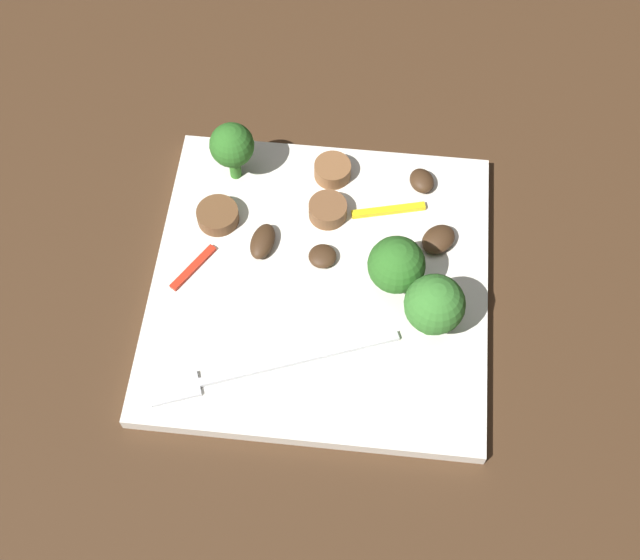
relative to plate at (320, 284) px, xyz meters
name	(u,v)px	position (x,y,z in m)	size (l,w,h in m)	color
ground_plane	(320,288)	(0.00, 0.00, -0.01)	(1.40, 1.40, 0.00)	#422B19
plate	(320,284)	(0.00, 0.00, 0.00)	(0.25, 0.25, 0.01)	white
fork	(257,370)	(0.04, 0.08, 0.01)	(0.17, 0.07, 0.00)	silver
broccoli_floret_0	(434,305)	(-0.08, 0.03, 0.04)	(0.04, 0.04, 0.06)	#408630
broccoli_floret_1	(232,146)	(0.08, -0.09, 0.04)	(0.03, 0.03, 0.06)	#347525
broccoli_floret_2	(397,261)	(-0.05, 0.00, 0.04)	(0.04, 0.04, 0.05)	#347525
sausage_slice_0	(327,210)	(0.00, -0.06, 0.01)	(0.03, 0.03, 0.01)	brown
sausage_slice_1	(218,215)	(0.08, -0.05, 0.01)	(0.03, 0.03, 0.01)	brown
sausage_slice_2	(335,170)	(0.00, -0.10, 0.01)	(0.03, 0.03, 0.01)	brown
mushroom_0	(263,241)	(0.05, -0.03, 0.01)	(0.03, 0.02, 0.01)	#422B19
mushroom_1	(422,181)	(-0.07, -0.09, 0.01)	(0.02, 0.02, 0.01)	#422B19
mushroom_2	(438,239)	(-0.09, -0.04, 0.01)	(0.03, 0.02, 0.01)	#422B19
mushroom_3	(325,256)	(0.00, -0.02, 0.01)	(0.02, 0.02, 0.01)	#422B19
pepper_strip_1	(194,264)	(0.10, 0.00, 0.01)	(0.05, 0.01, 0.00)	red
pepper_strip_2	(388,210)	(-0.05, -0.07, 0.01)	(0.06, 0.01, 0.00)	yellow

